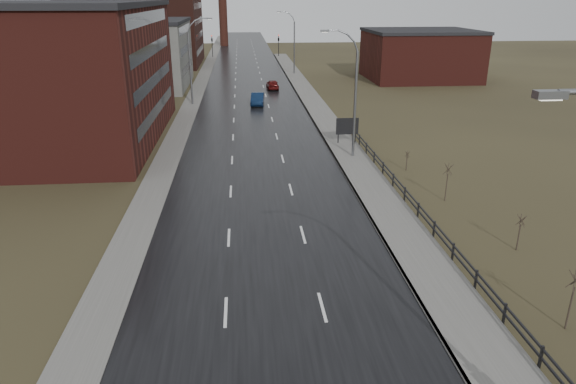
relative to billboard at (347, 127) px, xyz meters
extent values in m
cube|color=black|center=(-9.10, 19.57, -1.77)|extent=(14.00, 300.00, 0.06)
cube|color=#595651|center=(-0.50, -5.43, -1.71)|extent=(3.20, 180.00, 0.18)
cube|color=slate|center=(-2.02, -5.43, -1.71)|extent=(0.16, 180.00, 0.18)
cube|color=#595651|center=(-17.30, 19.57, -1.74)|extent=(2.40, 260.00, 0.12)
cube|color=#471914|center=(-30.10, 4.57, 4.70)|extent=(22.00, 28.00, 13.00)
cube|color=black|center=(-30.10, 4.57, 11.45)|extent=(22.44, 28.56, 0.50)
cube|color=black|center=(-19.12, 4.57, 1.20)|extent=(0.06, 22.40, 1.20)
cube|color=black|center=(-19.12, 4.57, 4.20)|extent=(0.06, 22.40, 1.20)
cube|color=black|center=(-19.12, 4.57, 7.20)|extent=(0.06, 22.40, 1.20)
cube|color=black|center=(-19.12, 4.57, 10.20)|extent=(0.06, 22.40, 1.20)
cube|color=slate|center=(-27.10, 37.57, 3.20)|extent=(16.00, 20.00, 10.00)
cube|color=black|center=(-27.10, 37.57, 8.45)|extent=(16.32, 20.40, 0.50)
cube|color=black|center=(-19.12, 37.57, 1.20)|extent=(0.06, 16.00, 1.20)
cube|color=black|center=(-19.12, 37.57, 4.20)|extent=(0.06, 16.00, 1.20)
cube|color=black|center=(-19.12, 37.57, 7.20)|extent=(0.06, 16.00, 1.20)
cube|color=#331611|center=(-32.10, 67.57, 5.70)|extent=(26.00, 24.00, 15.00)
cube|color=black|center=(-19.12, 67.57, 1.20)|extent=(0.06, 19.20, 1.20)
cube|color=black|center=(-19.12, 67.57, 4.20)|extent=(0.06, 19.20, 1.20)
cube|color=black|center=(-19.12, 67.57, 7.20)|extent=(0.06, 19.20, 1.20)
cube|color=black|center=(-19.12, 67.57, 10.20)|extent=(0.06, 19.20, 1.20)
cube|color=#471914|center=(21.20, 41.57, 2.20)|extent=(18.00, 16.00, 8.00)
cube|color=black|center=(21.20, 41.57, 6.45)|extent=(18.36, 16.32, 0.50)
cube|color=slate|center=(-3.56, -38.43, 10.16)|extent=(0.70, 0.28, 0.18)
cube|color=silver|center=(-3.56, -38.43, 10.06)|extent=(0.50, 0.20, 0.04)
cylinder|color=slate|center=(-0.30, -4.43, 2.95)|extent=(0.24, 0.24, 9.50)
cylinder|color=slate|center=(-0.47, -4.43, 8.10)|extent=(0.51, 0.14, 0.98)
cylinder|color=slate|center=(-0.94, -4.43, 8.82)|extent=(0.81, 0.14, 0.81)
cylinder|color=slate|center=(-1.66, -4.43, 9.29)|extent=(0.98, 0.14, 0.51)
cylinder|color=slate|center=(-2.50, -4.43, 9.46)|extent=(1.01, 0.14, 0.14)
cube|color=slate|center=(-3.19, -4.43, 9.41)|extent=(0.70, 0.28, 0.18)
cube|color=silver|center=(-3.19, -4.43, 9.31)|extent=(0.50, 0.20, 0.04)
cylinder|color=slate|center=(-17.10, 21.57, 2.95)|extent=(0.24, 0.24, 9.50)
cylinder|color=slate|center=(-16.93, 21.57, 8.10)|extent=(0.51, 0.14, 0.98)
cylinder|color=slate|center=(-16.46, 21.57, 8.82)|extent=(0.81, 0.14, 0.81)
cylinder|color=slate|center=(-15.74, 21.57, 9.29)|extent=(0.98, 0.14, 0.51)
cylinder|color=slate|center=(-14.90, 21.57, 9.46)|extent=(1.01, 0.14, 0.14)
cube|color=slate|center=(-14.21, 21.57, 9.41)|extent=(0.70, 0.28, 0.18)
cube|color=silver|center=(-14.21, 21.57, 9.31)|extent=(0.50, 0.20, 0.04)
cylinder|color=slate|center=(-0.30, 49.57, 2.95)|extent=(0.24, 0.24, 9.50)
cylinder|color=slate|center=(-0.47, 49.57, 8.10)|extent=(0.51, 0.14, 0.98)
cylinder|color=slate|center=(-0.94, 49.57, 8.82)|extent=(0.81, 0.14, 0.81)
cylinder|color=slate|center=(-1.66, 49.57, 9.29)|extent=(0.98, 0.14, 0.51)
cylinder|color=slate|center=(-2.50, 49.57, 9.46)|extent=(1.01, 0.14, 0.14)
cube|color=slate|center=(-3.19, 49.57, 9.41)|extent=(0.70, 0.28, 0.18)
cube|color=silver|center=(-3.19, 49.57, 9.31)|extent=(0.50, 0.20, 0.04)
cube|color=black|center=(1.20, -33.43, -1.25)|extent=(0.10, 0.10, 1.10)
cube|color=black|center=(1.20, -30.43, -1.25)|extent=(0.10, 0.10, 1.10)
cube|color=black|center=(1.20, -27.43, -1.25)|extent=(0.10, 0.10, 1.10)
cube|color=black|center=(1.20, -24.43, -1.25)|extent=(0.10, 0.10, 1.10)
cube|color=black|center=(1.20, -21.43, -1.25)|extent=(0.10, 0.10, 1.10)
cube|color=black|center=(1.20, -18.43, -1.25)|extent=(0.10, 0.10, 1.10)
cube|color=black|center=(1.20, -15.43, -1.25)|extent=(0.10, 0.10, 1.10)
cube|color=black|center=(1.20, -12.43, -1.25)|extent=(0.10, 0.10, 1.10)
cube|color=black|center=(1.20, -9.43, -1.25)|extent=(0.10, 0.10, 1.10)
cube|color=black|center=(1.20, -6.43, -1.25)|extent=(0.10, 0.10, 1.10)
cube|color=black|center=(1.20, -3.43, -1.25)|extent=(0.10, 0.10, 1.10)
cube|color=black|center=(1.20, -0.43, -1.25)|extent=(0.10, 0.10, 1.10)
cube|color=black|center=(1.20, 2.57, -1.25)|extent=(0.10, 0.10, 1.10)
cube|color=black|center=(1.20, -21.93, -0.85)|extent=(0.08, 53.00, 0.10)
cube|color=black|center=(1.20, -21.93, -1.25)|extent=(0.08, 53.00, 0.10)
cylinder|color=#382D23|center=(3.83, -31.01, -0.73)|extent=(0.08, 0.08, 2.15)
cylinder|color=#382D23|center=(3.85, -30.96, 0.67)|extent=(0.68, 0.27, 0.85)
cylinder|color=#382D23|center=(3.79, -30.98, 0.67)|extent=(0.40, 0.61, 0.86)
cylinder|color=#382D23|center=(3.79, -31.04, 0.67)|extent=(0.40, 0.61, 0.86)
cylinder|color=#382D23|center=(5.49, -23.48, -0.98)|extent=(0.08, 0.08, 1.64)
cylinder|color=#382D23|center=(5.54, -23.48, 0.08)|extent=(0.04, 0.56, 0.65)
cylinder|color=#382D23|center=(5.51, -23.43, 0.08)|extent=(0.53, 0.21, 0.66)
cylinder|color=#382D23|center=(5.45, -23.45, 0.08)|extent=(0.32, 0.47, 0.67)
cylinder|color=#382D23|center=(5.45, -23.51, 0.08)|extent=(0.32, 0.47, 0.67)
cylinder|color=#382D23|center=(5.51, -23.53, 0.08)|extent=(0.53, 0.21, 0.66)
cylinder|color=#382D23|center=(4.20, -15.58, -0.76)|extent=(0.08, 0.08, 2.08)
cylinder|color=#382D23|center=(4.25, -15.58, 0.59)|extent=(0.04, 0.70, 0.82)
cylinder|color=#382D23|center=(4.21, -15.53, 0.59)|extent=(0.66, 0.26, 0.83)
cylinder|color=#382D23|center=(4.15, -15.55, 0.59)|extent=(0.39, 0.59, 0.84)
cylinder|color=#382D23|center=(4.15, -15.61, 0.59)|extent=(0.39, 0.59, 0.84)
cylinder|color=#382D23|center=(4.21, -15.62, 0.59)|extent=(0.66, 0.26, 0.83)
cylinder|color=#382D23|center=(3.48, -8.54, -1.17)|extent=(0.08, 0.08, 1.25)
cylinder|color=#382D23|center=(3.53, -8.54, -0.36)|extent=(0.04, 0.43, 0.50)
cylinder|color=#382D23|center=(3.50, -8.49, -0.36)|extent=(0.41, 0.17, 0.51)
cylinder|color=#382D23|center=(3.44, -8.51, -0.36)|extent=(0.25, 0.37, 0.52)
cylinder|color=#382D23|center=(3.44, -8.57, -0.36)|extent=(0.25, 0.37, 0.52)
cylinder|color=#382D23|center=(3.50, -8.59, -0.36)|extent=(0.41, 0.17, 0.51)
cube|color=black|center=(-0.86, 0.06, -0.90)|extent=(0.10, 0.10, 1.80)
cube|color=black|center=(0.86, 0.06, -0.90)|extent=(0.10, 0.10, 1.80)
cube|color=silver|center=(0.00, 0.01, 0.08)|extent=(2.15, 0.08, 1.56)
cube|color=black|center=(0.00, -0.04, 0.08)|extent=(2.25, 0.04, 1.66)
cylinder|color=black|center=(-17.10, 79.57, 0.80)|extent=(0.16, 0.16, 5.20)
imported|color=black|center=(-17.10, 79.57, 2.95)|extent=(0.58, 2.73, 1.10)
sphere|color=#FF190C|center=(-17.10, 79.42, 3.25)|extent=(0.18, 0.18, 0.18)
cylinder|color=black|center=(-1.10, 79.57, 0.80)|extent=(0.16, 0.16, 5.20)
imported|color=black|center=(-1.10, 79.57, 2.95)|extent=(0.58, 2.73, 1.10)
sphere|color=#FF190C|center=(-1.10, 79.42, 3.25)|extent=(0.18, 0.18, 0.18)
imported|color=#0B1B37|center=(-8.24, 20.61, -1.00)|extent=(2.07, 4.97, 1.60)
imported|color=#520E0D|center=(-5.44, 32.85, -1.04)|extent=(1.92, 4.50, 1.52)
camera|label=1|loc=(-10.30, -49.13, 12.19)|focal=32.00mm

